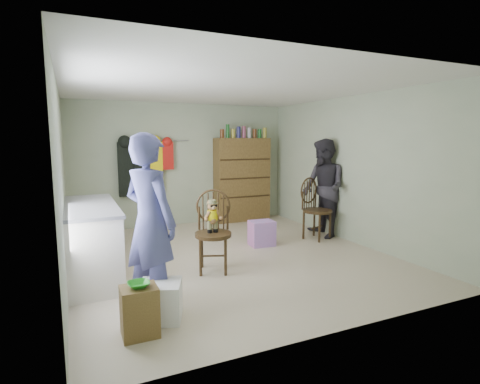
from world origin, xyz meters
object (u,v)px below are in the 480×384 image
chair_front (213,225)px  dresser (242,179)px  counter (92,240)px  chair_far (314,206)px

chair_front → dresser: (1.70, 2.76, 0.28)m
counter → dresser: (3.20, 2.30, 0.44)m
chair_front → dresser: size_ratio=0.53×
chair_far → dresser: dresser is taller
counter → chair_front: bearing=-17.2°
dresser → chair_front: bearing=-121.6°
chair_front → counter: bearing=-175.5°
chair_far → counter: bearing=165.8°
chair_far → dresser: 2.04m
chair_front → dresser: bearing=80.1°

